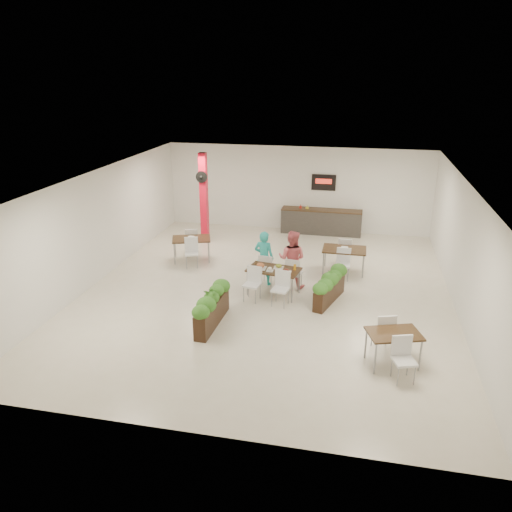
{
  "coord_description": "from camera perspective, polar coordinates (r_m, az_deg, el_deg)",
  "views": [
    {
      "loc": [
        2.35,
        -12.57,
        5.83
      ],
      "look_at": [
        -0.29,
        -0.16,
        1.1
      ],
      "focal_mm": 35.0,
      "sensor_mm": 36.0,
      "label": 1
    }
  ],
  "objects": [
    {
      "name": "diner_woman",
      "position": [
        14.12,
        4.11,
        -0.34
      ],
      "size": [
        0.9,
        0.76,
        1.66
      ],
      "primitive_type": "imported",
      "rotation": [
        0.0,
        0.0,
        2.97
      ],
      "color": "#ED6973",
      "rests_on": "ground"
    },
    {
      "name": "service_counter",
      "position": [
        19.04,
        7.46,
        4.0
      ],
      "size": [
        3.0,
        0.64,
        2.2
      ],
      "color": "#302E2B",
      "rests_on": "ground"
    },
    {
      "name": "diner_man",
      "position": [
        14.25,
        0.92,
        -0.22
      ],
      "size": [
        0.64,
        0.48,
        1.6
      ],
      "primitive_type": "imported",
      "rotation": [
        0.0,
        0.0,
        2.97
      ],
      "color": "teal",
      "rests_on": "ground"
    },
    {
      "name": "room_shell",
      "position": [
        13.35,
        1.35,
        3.8
      ],
      "size": [
        10.1,
        12.1,
        3.22
      ],
      "color": "white",
      "rests_on": "ground"
    },
    {
      "name": "main_table",
      "position": [
        13.65,
        1.99,
        -1.93
      ],
      "size": [
        1.52,
        1.8,
        0.92
      ],
      "rotation": [
        0.0,
        0.0,
        -0.17
      ],
      "color": "black",
      "rests_on": "ground"
    },
    {
      "name": "side_table_a",
      "position": [
        16.26,
        -7.39,
        1.63
      ],
      "size": [
        1.41,
        1.67,
        0.92
      ],
      "rotation": [
        0.0,
        0.0,
        0.33
      ],
      "color": "black",
      "rests_on": "ground"
    },
    {
      "name": "planter_left",
      "position": [
        12.13,
        -5.07,
        -5.65
      ],
      "size": [
        0.46,
        1.91,
        1.0
      ],
      "rotation": [
        0.0,
        0.0,
        1.53
      ],
      "color": "black",
      "rests_on": "ground"
    },
    {
      "name": "red_column",
      "position": [
        17.71,
        -5.98,
        6.67
      ],
      "size": [
        0.4,
        0.41,
        3.2
      ],
      "color": "red",
      "rests_on": "ground"
    },
    {
      "name": "planter_right",
      "position": [
        13.4,
        8.41,
        -3.33
      ],
      "size": [
        0.79,
        1.65,
        0.89
      ],
      "rotation": [
        0.0,
        0.0,
        1.27
      ],
      "color": "black",
      "rests_on": "ground"
    },
    {
      "name": "ground",
      "position": [
        14.05,
        1.28,
        -4.06
      ],
      "size": [
        12.0,
        12.0,
        0.0
      ],
      "primitive_type": "plane",
      "color": "beige",
      "rests_on": "ground"
    },
    {
      "name": "side_table_b",
      "position": [
        15.4,
        10.05,
        0.42
      ],
      "size": [
        1.3,
        1.62,
        0.92
      ],
      "rotation": [
        0.0,
        0.0,
        -0.0
      ],
      "color": "black",
      "rests_on": "ground"
    },
    {
      "name": "side_table_c",
      "position": [
        10.85,
        15.45,
        -9.09
      ],
      "size": [
        1.25,
        1.67,
        0.92
      ],
      "rotation": [
        0.0,
        0.0,
        0.32
      ],
      "color": "black",
      "rests_on": "ground"
    }
  ]
}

